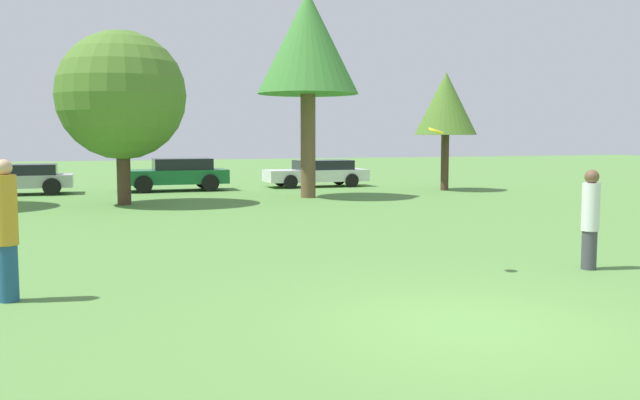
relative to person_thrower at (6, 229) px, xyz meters
name	(u,v)px	position (x,y,z in m)	size (l,w,h in m)	color
ground_plane	(467,325)	(5.28, -3.13, -1.00)	(120.00, 120.00, 0.00)	#54843D
person_thrower	(6,229)	(0.00, 0.00, 0.00)	(0.31, 0.31, 1.95)	navy
person_catcher	(590,218)	(9.08, -0.90, -0.12)	(0.29, 0.29, 1.70)	#3F3F47
frisbee	(436,131)	(6.41, -0.33, 1.35)	(0.26, 0.25, 0.14)	yellow
tree_1	(122,96)	(2.37, 13.12, 2.59)	(4.20, 4.20, 5.71)	#473323
tree_2	(308,45)	(8.98, 13.58, 4.59)	(3.72, 3.72, 7.53)	brown
tree_3	(446,104)	(15.49, 14.82, 2.60)	(2.60, 2.60, 4.93)	#473323
parked_car_silver	(21,178)	(-1.14, 18.59, -0.36)	(3.97, 1.99, 1.18)	#B2B2B7
parked_car_green	(177,174)	(4.83, 18.45, -0.28)	(4.34, 2.04, 1.35)	#196633
parked_car_white	(318,173)	(11.16, 18.60, -0.37)	(4.63, 1.89, 1.20)	silver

